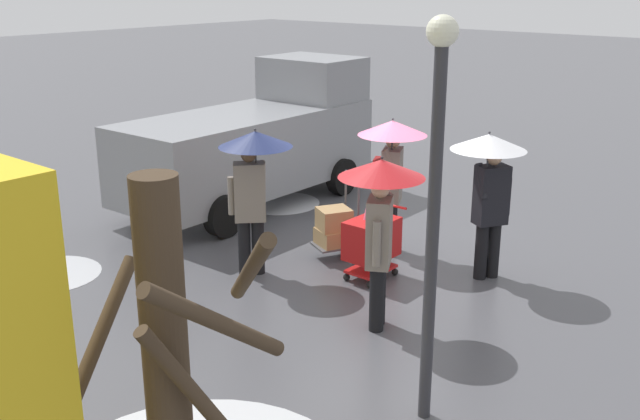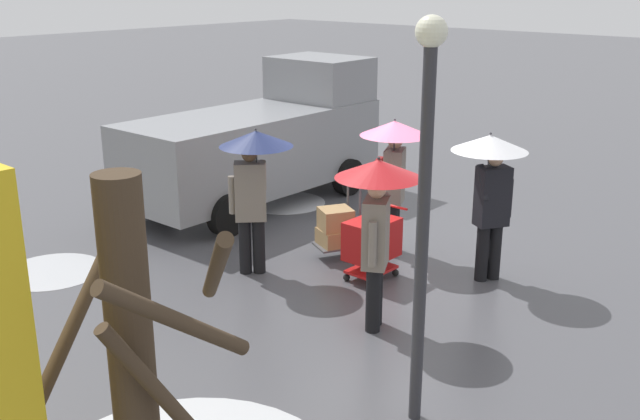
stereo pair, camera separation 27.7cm
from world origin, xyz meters
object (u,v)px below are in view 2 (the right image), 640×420
at_px(pedestrian_white_side, 254,168).
at_px(street_lamp, 425,186).
at_px(cargo_van_parked_right, 264,140).
at_px(hand_dolly_boxes, 337,229).
at_px(pedestrian_pink_side, 377,204).
at_px(pedestrian_black_side, 491,173).
at_px(pedestrian_far_side, 394,156).
at_px(shopping_cart_vendor, 372,241).

distance_m(pedestrian_white_side, street_lamp, 4.25).
relative_size(cargo_van_parked_right, hand_dolly_boxes, 4.08).
height_order(hand_dolly_boxes, pedestrian_pink_side, pedestrian_pink_side).
distance_m(hand_dolly_boxes, street_lamp, 4.75).
xyz_separation_m(pedestrian_pink_side, pedestrian_black_side, (-0.29, -2.19, 0.00)).
height_order(hand_dolly_boxes, street_lamp, street_lamp).
bearing_deg(street_lamp, pedestrian_far_side, -50.83).
height_order(hand_dolly_boxes, pedestrian_white_side, pedestrian_white_side).
height_order(shopping_cart_vendor, hand_dolly_boxes, hand_dolly_boxes).
height_order(cargo_van_parked_right, hand_dolly_boxes, cargo_van_parked_right).
bearing_deg(shopping_cart_vendor, street_lamp, 134.64).
distance_m(cargo_van_parked_right, street_lamp, 7.75).
xyz_separation_m(cargo_van_parked_right, pedestrian_black_side, (-5.16, 0.70, 0.41)).
height_order(pedestrian_black_side, street_lamp, street_lamp).
bearing_deg(cargo_van_parked_right, street_lamp, 146.54).
bearing_deg(pedestrian_black_side, hand_dolly_boxes, 19.33).
relative_size(cargo_van_parked_right, pedestrian_black_side, 2.50).
bearing_deg(hand_dolly_boxes, pedestrian_white_side, 67.20).
bearing_deg(pedestrian_far_side, pedestrian_black_side, -179.00).
height_order(pedestrian_pink_side, pedestrian_far_side, same).
bearing_deg(hand_dolly_boxes, pedestrian_black_side, -160.67).
height_order(pedestrian_pink_side, pedestrian_white_side, same).
bearing_deg(pedestrian_black_side, cargo_van_parked_right, -7.71).
bearing_deg(cargo_van_parked_right, pedestrian_black_side, 172.29).
distance_m(shopping_cart_vendor, pedestrian_pink_side, 1.81).
bearing_deg(shopping_cart_vendor, pedestrian_pink_side, 129.13).
height_order(cargo_van_parked_right, shopping_cart_vendor, cargo_van_parked_right).
bearing_deg(pedestrian_black_side, pedestrian_far_side, 1.00).
xyz_separation_m(cargo_van_parked_right, hand_dolly_boxes, (-3.03, 1.44, -0.70)).
bearing_deg(pedestrian_white_side, cargo_van_parked_right, -46.48).
xyz_separation_m(pedestrian_black_side, pedestrian_far_side, (1.61, 0.03, -0.01)).
xyz_separation_m(hand_dolly_boxes, pedestrian_white_side, (0.51, 1.21, 1.11)).
distance_m(pedestrian_white_side, pedestrian_far_side, 2.18).
height_order(shopping_cart_vendor, pedestrian_black_side, pedestrian_black_side).
height_order(shopping_cart_vendor, pedestrian_far_side, pedestrian_far_side).
bearing_deg(pedestrian_black_side, pedestrian_pink_side, 82.45).
bearing_deg(pedestrian_pink_side, shopping_cart_vendor, -50.87).
relative_size(hand_dolly_boxes, pedestrian_pink_side, 0.61).
height_order(cargo_van_parked_right, pedestrian_far_side, cargo_van_parked_right).
xyz_separation_m(shopping_cart_vendor, street_lamp, (-2.47, 2.50, 1.80)).
relative_size(shopping_cart_vendor, pedestrian_black_side, 0.49).
distance_m(shopping_cart_vendor, hand_dolly_boxes, 0.94).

